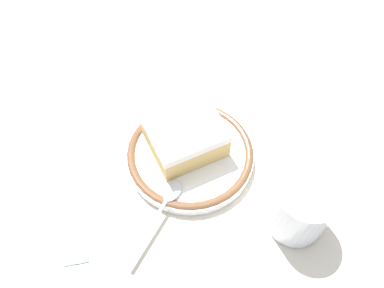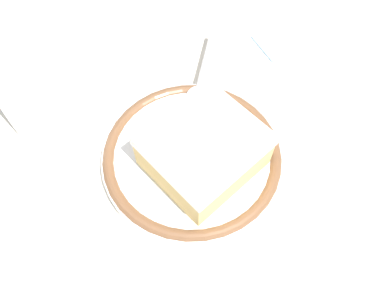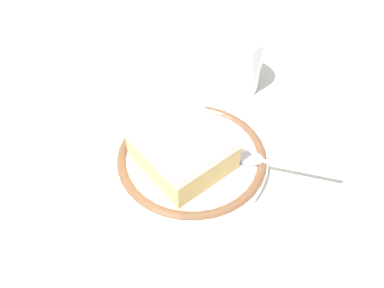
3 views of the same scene
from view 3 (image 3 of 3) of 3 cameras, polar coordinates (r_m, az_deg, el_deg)
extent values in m
plane|color=#B7B2A8|center=(0.45, -3.33, -4.59)|extent=(2.40, 2.40, 0.00)
cube|color=beige|center=(0.45, -3.33, -4.53)|extent=(0.45, 0.41, 0.00)
cylinder|color=white|center=(0.45, 0.00, -2.39)|extent=(0.18, 0.18, 0.02)
torus|color=brown|center=(0.44, 0.00, -2.04)|extent=(0.18, 0.18, 0.01)
cube|color=#DBB76B|center=(0.42, -1.49, -1.11)|extent=(0.12, 0.13, 0.04)
cube|color=white|center=(0.40, -1.56, 1.21)|extent=(0.13, 0.13, 0.01)
ellipsoid|color=silver|center=(0.44, 8.96, -2.12)|extent=(0.04, 0.04, 0.01)
cylinder|color=silver|center=(0.44, 17.00, -3.77)|extent=(0.08, 0.05, 0.01)
cylinder|color=silver|center=(0.54, 6.89, 12.68)|extent=(0.08, 0.08, 0.08)
cylinder|color=brown|center=(0.56, 6.61, 10.13)|extent=(0.07, 0.07, 0.02)
cube|color=white|center=(0.49, -17.47, -1.31)|extent=(0.13, 0.10, 0.00)
cube|color=#8CB2E0|center=(0.42, 23.43, -14.15)|extent=(0.05, 0.04, 0.01)
camera|label=1|loc=(0.47, 61.95, 47.01)|focal=35.18mm
camera|label=2|loc=(0.36, -45.75, 39.66)|focal=36.64mm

